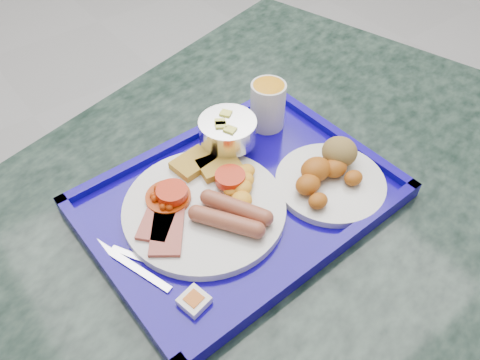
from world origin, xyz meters
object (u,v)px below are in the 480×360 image
object	(u,v)px
bread_plate	(330,174)
juice_cup	(268,104)
tray	(240,199)
table	(251,271)
fruit_bowl	(228,131)
main_plate	(207,203)

from	to	relation	value
bread_plate	juice_cup	size ratio (longest dim) A/B	2.03
bread_plate	juice_cup	world-z (taller)	juice_cup
bread_plate	juice_cup	bearing A→B (deg)	84.80
tray	bread_plate	size ratio (longest dim) A/B	2.68
table	tray	xyz separation A→B (m)	(-0.02, 0.02, 0.22)
table	juice_cup	bearing A→B (deg)	43.14
table	bread_plate	distance (m)	0.28
table	tray	bearing A→B (deg)	135.62
table	fruit_bowl	xyz separation A→B (m)	(0.04, 0.12, 0.27)
table	main_plate	world-z (taller)	main_plate
table	juice_cup	world-z (taller)	juice_cup
bread_plate	juice_cup	xyz separation A→B (m)	(0.02, 0.19, 0.03)
tray	main_plate	xyz separation A→B (m)	(-0.06, 0.01, 0.02)
main_plate	juice_cup	bearing A→B (deg)	25.59
main_plate	bread_plate	distance (m)	0.22
bread_plate	fruit_bowl	xyz separation A→B (m)	(-0.09, 0.17, 0.03)
fruit_bowl	main_plate	bearing A→B (deg)	-140.82
table	bread_plate	world-z (taller)	bread_plate
main_plate	fruit_bowl	xyz separation A→B (m)	(0.11, 0.09, 0.03)
tray	bread_plate	world-z (taller)	bread_plate
table	bread_plate	bearing A→B (deg)	-22.94
tray	fruit_bowl	world-z (taller)	fruit_bowl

